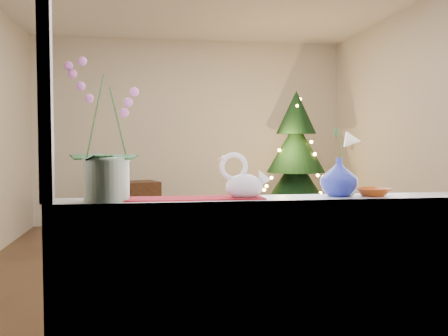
# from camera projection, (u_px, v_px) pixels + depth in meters

# --- Properties ---
(ground) EXTENTS (5.00, 5.00, 0.00)m
(ground) POSITION_uv_depth(u_px,v_px,m) (211.00, 263.00, 4.97)
(ground) COLOR #3E2419
(ground) RESTS_ON ground
(wall_back) EXTENTS (4.50, 0.10, 2.70)m
(wall_back) POSITION_uv_depth(u_px,v_px,m) (190.00, 132.00, 7.37)
(wall_back) COLOR beige
(wall_back) RESTS_ON ground
(wall_front) EXTENTS (4.50, 0.10, 2.70)m
(wall_front) POSITION_uv_depth(u_px,v_px,m) (275.00, 113.00, 2.43)
(wall_front) COLOR beige
(wall_front) RESTS_ON ground
(wall_right) EXTENTS (0.10, 5.00, 2.70)m
(wall_right) POSITION_uv_depth(u_px,v_px,m) (424.00, 128.00, 5.24)
(wall_right) COLOR beige
(wall_right) RESTS_ON ground
(window_apron) EXTENTS (2.20, 0.08, 0.88)m
(window_apron) POSITION_uv_depth(u_px,v_px,m) (272.00, 294.00, 2.52)
(window_apron) COLOR white
(window_apron) RESTS_ON ground
(windowsill) EXTENTS (2.20, 0.26, 0.04)m
(windowsill) POSITION_uv_depth(u_px,v_px,m) (268.00, 201.00, 2.59)
(windowsill) COLOR white
(windowsill) RESTS_ON window_apron
(window_frame) EXTENTS (2.22, 0.06, 1.60)m
(window_frame) POSITION_uv_depth(u_px,v_px,m) (273.00, 42.00, 2.44)
(window_frame) COLOR white
(window_frame) RESTS_ON windowsill
(runner) EXTENTS (0.70, 0.20, 0.01)m
(runner) POSITION_uv_depth(u_px,v_px,m) (195.00, 198.00, 2.53)
(runner) COLOR maroon
(runner) RESTS_ON windowsill
(orchid_pot) EXTENTS (0.25, 0.25, 0.70)m
(orchid_pot) POSITION_uv_depth(u_px,v_px,m) (106.00, 129.00, 2.44)
(orchid_pot) COLOR white
(orchid_pot) RESTS_ON windowsill
(swan) EXTENTS (0.28, 0.16, 0.22)m
(swan) POSITION_uv_depth(u_px,v_px,m) (244.00, 177.00, 2.54)
(swan) COLOR silver
(swan) RESTS_ON windowsill
(blue_vase) EXTENTS (0.24, 0.24, 0.23)m
(blue_vase) POSITION_uv_depth(u_px,v_px,m) (339.00, 174.00, 2.64)
(blue_vase) COLOR navy
(blue_vase) RESTS_ON windowsill
(lily) EXTENTS (0.13, 0.07, 0.18)m
(lily) POSITION_uv_depth(u_px,v_px,m) (339.00, 135.00, 2.63)
(lily) COLOR white
(lily) RESTS_ON blue_vase
(paperweight) EXTENTS (0.09, 0.09, 0.07)m
(paperweight) POSITION_uv_depth(u_px,v_px,m) (350.00, 190.00, 2.63)
(paperweight) COLOR silver
(paperweight) RESTS_ON windowsill
(amber_dish) EXTENTS (0.18, 0.18, 0.04)m
(amber_dish) POSITION_uv_depth(u_px,v_px,m) (373.00, 192.00, 2.66)
(amber_dish) COLOR #A14011
(amber_dish) RESTS_ON windowsill
(xmas_tree) EXTENTS (1.32, 1.32, 1.90)m
(xmas_tree) POSITION_uv_depth(u_px,v_px,m) (296.00, 161.00, 6.74)
(xmas_tree) COLOR black
(xmas_tree) RESTS_ON ground
(side_table) EXTENTS (1.01, 0.73, 0.68)m
(side_table) POSITION_uv_depth(u_px,v_px,m) (123.00, 208.00, 6.58)
(side_table) COLOR black
(side_table) RESTS_ON ground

